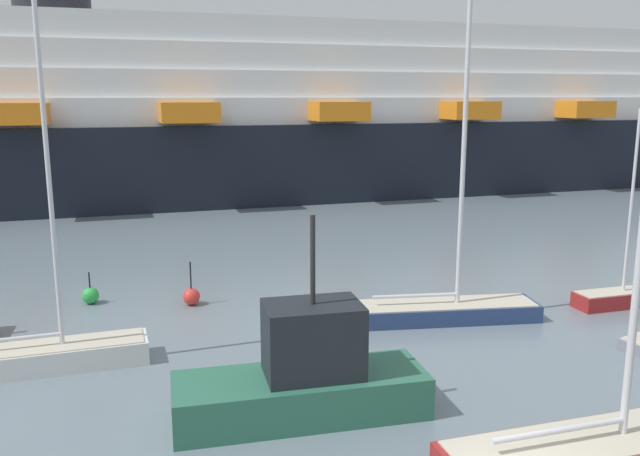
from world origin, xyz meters
name	(u,v)px	position (x,y,z in m)	size (l,w,h in m)	color
sailboat_1	(630,295)	(11.37, 10.86, 0.42)	(4.76, 1.19, 7.62)	maroon
sailboat_4	(443,304)	(3.48, 11.16, 0.58)	(7.19, 2.62, 12.42)	navy
sailboat_5	(47,351)	(-9.92, 10.20, 0.56)	(5.96, 1.80, 11.22)	white
sailboat_6	(600,440)	(2.61, 1.38, 0.63)	(7.38, 2.02, 13.58)	maroon
fishing_boat_0	(305,377)	(-3.11, 5.39, 1.04)	(6.52, 2.31, 5.24)	#2D6B51
channel_buoy_0	(90,295)	(-9.13, 16.50, 0.33)	(0.66, 0.66, 1.28)	green
channel_buoy_1	(191,296)	(-5.29, 15.31, 0.35)	(0.67, 0.67, 1.75)	red
cruise_ship	(306,118)	(6.56, 44.70, 6.16)	(109.11, 21.47, 19.20)	black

